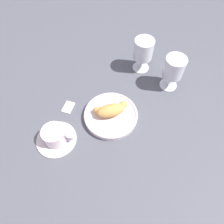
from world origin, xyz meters
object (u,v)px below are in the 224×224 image
Objects in this scene: juice_glass_left at (174,69)px; sugar_packet at (68,107)px; pastry_plate at (112,115)px; croissant_large at (112,109)px; juice_glass_right at (143,50)px; coffee_cup_near at (55,136)px.

juice_glass_left is 0.41m from sugar_packet.
sugar_packet is (-0.13, 0.11, -0.01)m from pastry_plate.
juice_glass_left is 2.80× the size of sugar_packet.
croissant_large is at bearing -83.93° from sugar_packet.
sugar_packet is (-0.35, -0.05, -0.09)m from juice_glass_right.
croissant_large is 0.27m from juice_glass_left.
juice_glass_left is (0.27, 0.02, 0.05)m from croissant_large.
croissant_large is 0.27m from juice_glass_right.
juice_glass_left is (0.47, 0.02, 0.07)m from coffee_cup_near.
juice_glass_left is at bearing -56.01° from sugar_packet.
pastry_plate is 0.17m from sugar_packet.
pastry_plate is 1.37× the size of juice_glass_right.
coffee_cup_near is at bearing -171.97° from sugar_packet.
juice_glass_right is at bearing 109.44° from juice_glass_left.
croissant_large is 0.21m from coffee_cup_near.
pastry_plate is at bearing -84.90° from sugar_packet.
pastry_plate is at bearing -1.50° from coffee_cup_near.
sugar_packet is at bearing 167.91° from juice_glass_left.
pastry_plate is 1.41× the size of coffee_cup_near.
juice_glass_right is at bearing 35.22° from croissant_large.
croissant_large is 0.99× the size of coffee_cup_near.
sugar_packet is (-0.13, 0.11, -0.04)m from croissant_large.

